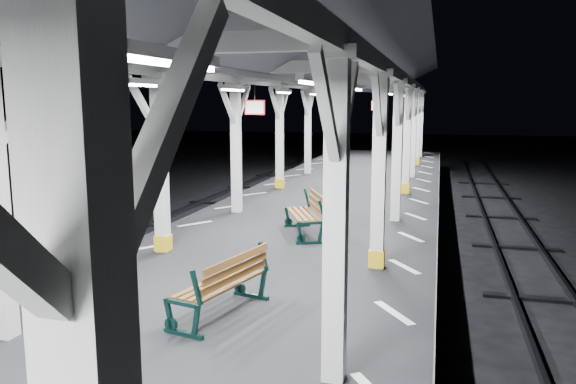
% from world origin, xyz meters
% --- Properties ---
extents(ground, '(120.00, 120.00, 0.00)m').
position_xyz_m(ground, '(0.00, 0.00, 0.00)').
color(ground, black).
rests_on(ground, ground).
extents(platform, '(6.00, 50.00, 1.00)m').
position_xyz_m(platform, '(0.00, 0.00, 0.50)').
color(platform, black).
rests_on(platform, ground).
extents(hazard_stripes_left, '(1.00, 48.00, 0.01)m').
position_xyz_m(hazard_stripes_left, '(-2.45, 0.00, 1.00)').
color(hazard_stripes_left, silver).
rests_on(hazard_stripes_left, platform).
extents(hazard_stripes_right, '(1.00, 48.00, 0.01)m').
position_xyz_m(hazard_stripes_right, '(2.45, 0.00, 1.00)').
color(hazard_stripes_right, silver).
rests_on(hazard_stripes_right, platform).
extents(canopy, '(5.40, 49.00, 4.65)m').
position_xyz_m(canopy, '(0.00, -0.02, 4.56)').
color(canopy, silver).
rests_on(canopy, platform).
extents(bench_near, '(0.93, 1.68, 0.86)m').
position_xyz_m(bench_near, '(0.32, -0.70, 1.46)').
color(bench_near, black).
rests_on(bench_near, platform).
extents(bench_mid, '(1.22, 1.75, 0.89)m').
position_xyz_m(bench_mid, '(0.32, 4.06, 1.48)').
color(bench_mid, black).
rests_on(bench_mid, platform).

